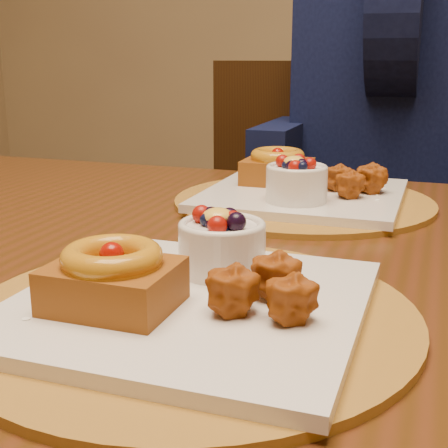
{
  "coord_description": "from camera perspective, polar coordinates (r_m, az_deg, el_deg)",
  "views": [
    {
      "loc": [
        0.25,
        -0.59,
        0.97
      ],
      "look_at": [
        0.08,
        -0.1,
        0.83
      ],
      "focal_mm": 50.0,
      "sensor_mm": 36.0,
      "label": 1
    }
  ],
  "objects": [
    {
      "name": "chair_far",
      "position": [
        1.47,
        6.45,
        -2.22
      ],
      "size": [
        0.49,
        0.49,
        0.96
      ],
      "rotation": [
        0.0,
        0.0,
        0.07
      ],
      "color": "black",
      "rests_on": "ground"
    },
    {
      "name": "place_setting_far",
      "position": [
        0.92,
        7.09,
        3.13
      ],
      "size": [
        0.38,
        0.38,
        0.08
      ],
      "color": "brown",
      "rests_on": "dining_table"
    },
    {
      "name": "place_setting_near",
      "position": [
        0.52,
        -3.14,
        -6.35
      ],
      "size": [
        0.38,
        0.38,
        0.08
      ],
      "color": "brown",
      "rests_on": "dining_table"
    },
    {
      "name": "diner",
      "position": [
        1.45,
        15.44,
        12.48
      ],
      "size": [
        0.52,
        0.5,
        0.86
      ],
      "rotation": [
        0.0,
        0.0,
        0.24
      ],
      "color": "black",
      "rests_on": "ground"
    },
    {
      "name": "dining_table",
      "position": [
        0.75,
        3.44,
        -7.62
      ],
      "size": [
        1.6,
        0.9,
        0.76
      ],
      "color": "#3C210B",
      "rests_on": "ground"
    }
  ]
}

